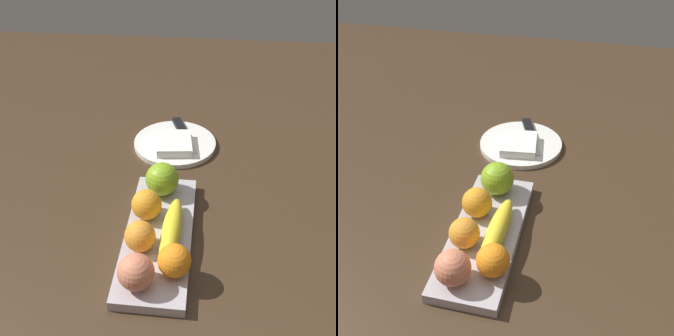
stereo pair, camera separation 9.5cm
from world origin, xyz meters
TOP-DOWN VIEW (x-y plane):
  - ground_plane at (0.00, 0.00)m, footprint 2.40×2.40m
  - fruit_tray at (0.04, 0.02)m, footprint 0.35×0.13m
  - apple at (-0.08, 0.02)m, footprint 0.08×0.08m
  - banana at (0.06, 0.05)m, footprint 0.19×0.05m
  - orange_near_apple at (-0.00, -0.01)m, footprint 0.06×0.06m
  - orange_near_banana at (0.14, 0.06)m, footprint 0.06×0.06m
  - orange_center at (0.09, -0.01)m, footprint 0.06×0.06m
  - peach at (0.18, -0.00)m, footprint 0.07×0.07m
  - dinner_plate at (-0.31, 0.02)m, footprint 0.22×0.22m
  - folded_napkin at (-0.28, 0.02)m, footprint 0.12×0.11m
  - knife at (-0.37, 0.04)m, footprint 0.18×0.08m

SIDE VIEW (x-z plane):
  - ground_plane at x=0.00m, z-range 0.00..0.00m
  - dinner_plate at x=-0.31m, z-range 0.00..0.01m
  - fruit_tray at x=0.04m, z-range 0.00..0.02m
  - knife at x=-0.37m, z-range 0.01..0.02m
  - folded_napkin at x=-0.28m, z-range 0.01..0.04m
  - banana at x=0.06m, z-range 0.02..0.06m
  - orange_center at x=0.09m, z-range 0.02..0.08m
  - orange_near_banana at x=0.14m, z-range 0.02..0.08m
  - orange_near_apple at x=0.00m, z-range 0.02..0.09m
  - peach at x=0.18m, z-range 0.02..0.09m
  - apple at x=-0.08m, z-range 0.02..0.10m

